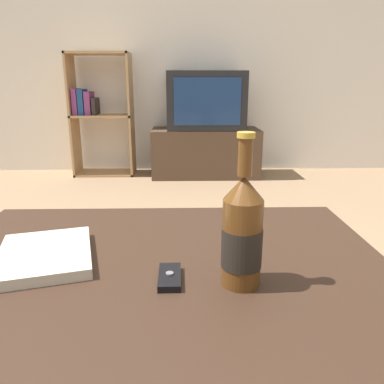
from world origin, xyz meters
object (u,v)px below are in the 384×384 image
(beer_bottle, at_px, (242,234))
(television, at_px, (206,101))
(bookshelf, at_px, (98,112))
(table_book, at_px, (45,255))
(tv_stand, at_px, (205,152))
(cell_phone, at_px, (170,277))

(beer_bottle, bearing_deg, television, 87.98)
(television, xyz_separation_m, bookshelf, (-1.00, 0.09, -0.11))
(television, relative_size, bookshelf, 0.63)
(television, xyz_separation_m, table_book, (-0.52, -2.71, -0.21))
(television, distance_m, table_book, 2.77)
(tv_stand, distance_m, cell_phone, 2.83)
(cell_phone, relative_size, table_book, 0.35)
(beer_bottle, bearing_deg, table_book, 165.32)
(tv_stand, distance_m, beer_bottle, 2.85)
(cell_phone, bearing_deg, bookshelf, 104.03)
(television, distance_m, bookshelf, 1.01)
(tv_stand, bearing_deg, television, -90.00)
(beer_bottle, xyz_separation_m, cell_phone, (-0.14, 0.01, -0.10))
(beer_bottle, distance_m, table_book, 0.44)
(cell_phone, bearing_deg, table_book, 160.55)
(table_book, bearing_deg, beer_bottle, -29.94)
(tv_stand, xyz_separation_m, beer_bottle, (-0.10, -2.82, 0.36))
(television, bearing_deg, bookshelf, 175.12)
(bookshelf, bearing_deg, table_book, -80.24)
(bookshelf, relative_size, table_book, 3.95)
(television, height_order, beer_bottle, television)
(cell_phone, bearing_deg, tv_stand, 84.47)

